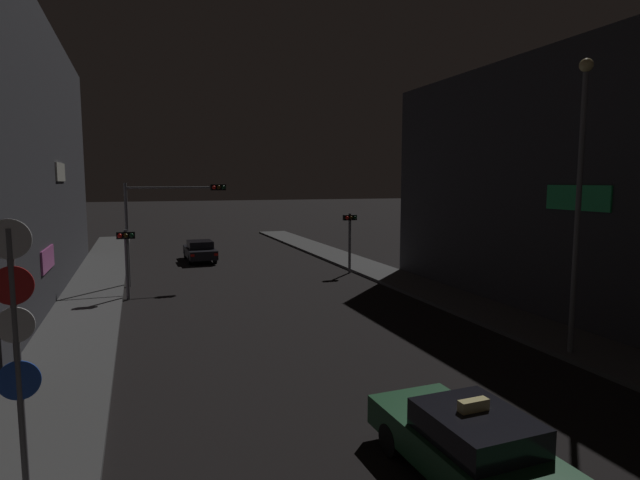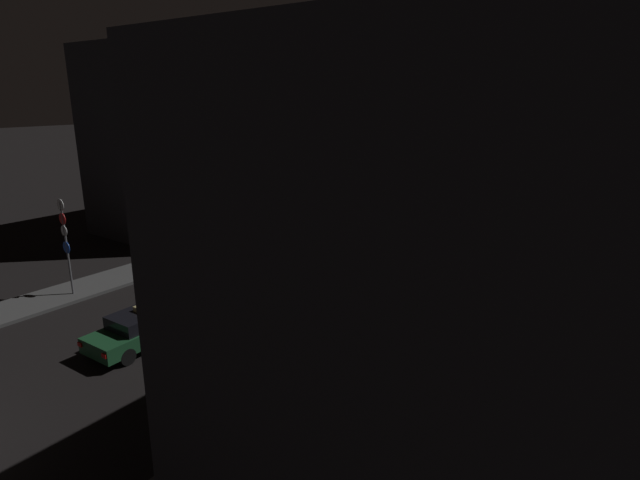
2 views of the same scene
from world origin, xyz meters
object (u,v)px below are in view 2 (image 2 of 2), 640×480
Objects in this scene: taxi at (142,328)px; traffic_light_left_kerb at (299,199)px; far_car at (420,204)px; street_lamp_near_block at (361,216)px; sign_pole_left at (65,238)px; traffic_light_right_kerb at (484,211)px; traffic_light_overhead at (347,175)px.

traffic_light_left_kerb reaches higher than taxi.
far_car is (-1.51, 28.13, -0.00)m from taxi.
traffic_light_left_kerb is 18.53m from street_lamp_near_block.
sign_pole_left is at bearing 171.75° from taxi.
taxi is 1.00× the size of far_car.
traffic_light_right_kerb is (12.32, 3.01, 0.21)m from traffic_light_left_kerb.
traffic_light_overhead reaches higher than sign_pole_left.
sign_pole_left is at bearing -165.68° from street_lamp_near_block.
traffic_light_overhead is 19.46m from street_lamp_near_block.
far_car is 27.77m from sign_pole_left.
far_car is at bearing 110.12° from street_lamp_near_block.
street_lamp_near_block is (8.60, -23.47, 4.63)m from far_car.
traffic_light_right_kerb is at bearing 92.64° from street_lamp_near_block.
far_car is 0.51× the size of street_lamp_near_block.
traffic_light_overhead is (-3.98, 20.60, 3.18)m from taxi.
traffic_light_overhead is 19.85m from sign_pole_left.
traffic_light_overhead reaches higher than traffic_light_right_kerb.
sign_pole_left is (-3.16, -19.57, -0.94)m from traffic_light_overhead.
sign_pole_left reaches higher than far_car.
traffic_light_right_kerb is 16.08m from street_lamp_near_block.
street_lamp_near_block reaches higher than traffic_light_right_kerb.
traffic_light_left_kerb is (-5.97, 17.47, 1.62)m from taxi.
traffic_light_right_kerb reaches higher than traffic_light_left_kerb.
street_lamp_near_block is at bearing -87.36° from traffic_light_right_kerb.
taxi is at bearing -8.25° from sign_pole_left.
taxi is at bearing -86.92° from far_car.
taxi is 21.52m from traffic_light_right_kerb.
taxi is 21.22m from traffic_light_overhead.
traffic_light_right_kerb is at bearing 13.73° from traffic_light_left_kerb.
traffic_light_overhead is at bearing 80.83° from sign_pole_left.
traffic_light_left_kerb is 0.68× the size of sign_pole_left.
traffic_light_right_kerb is 23.67m from sign_pole_left.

